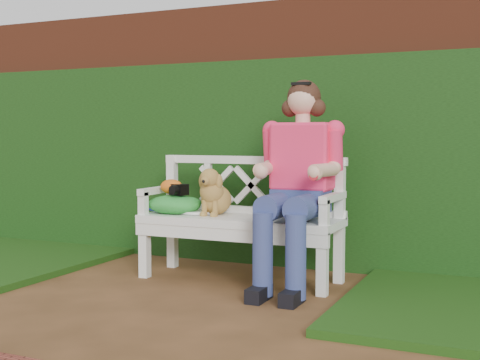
% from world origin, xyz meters
% --- Properties ---
extents(ground, '(60.00, 60.00, 0.00)m').
position_xyz_m(ground, '(0.00, 0.00, 0.00)').
color(ground, '#452C16').
extents(brick_wall, '(10.00, 0.30, 2.20)m').
position_xyz_m(brick_wall, '(0.00, 1.90, 1.10)').
color(brick_wall, brown).
rests_on(brick_wall, ground).
extents(ivy_hedge, '(10.00, 0.18, 1.70)m').
position_xyz_m(ivy_hedge, '(0.00, 1.68, 0.85)').
color(ivy_hedge, '#1C4A14').
rests_on(ivy_hedge, ground).
extents(garden_bench, '(1.64, 0.79, 0.48)m').
position_xyz_m(garden_bench, '(0.22, 1.01, 0.24)').
color(garden_bench, white).
rests_on(garden_bench, ground).
extents(seated_woman, '(0.80, 0.95, 1.48)m').
position_xyz_m(seated_woman, '(0.69, 0.99, 0.74)').
color(seated_woman, '#D94F5A').
rests_on(seated_woman, ground).
extents(dog, '(0.30, 0.37, 0.36)m').
position_xyz_m(dog, '(0.01, 1.01, 0.66)').
color(dog, olive).
rests_on(dog, garden_bench).
extents(tennis_racket, '(0.63, 0.36, 0.03)m').
position_xyz_m(tennis_racket, '(-0.19, 1.03, 0.49)').
color(tennis_racket, white).
rests_on(tennis_racket, garden_bench).
extents(green_bag, '(0.52, 0.47, 0.15)m').
position_xyz_m(green_bag, '(-0.32, 0.97, 0.55)').
color(green_bag, '#266B33').
rests_on(green_bag, garden_bench).
extents(camera_item, '(0.14, 0.12, 0.08)m').
position_xyz_m(camera_item, '(-0.27, 0.97, 0.67)').
color(camera_item, black).
rests_on(camera_item, green_bag).
extents(baseball_glove, '(0.22, 0.20, 0.12)m').
position_xyz_m(baseball_glove, '(-0.35, 0.99, 0.68)').
color(baseball_glove, '#D45F16').
rests_on(baseball_glove, green_bag).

